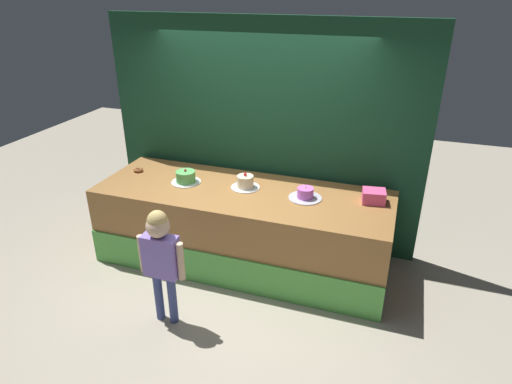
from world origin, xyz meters
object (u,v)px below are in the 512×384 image
Objects in this scene: cake_center at (245,182)px; pink_box at (374,196)px; cake_right at (305,194)px; child_figure at (161,253)px; donut at (138,170)px; cake_left at (186,177)px.

pink_box is at bearing 4.02° from cake_center.
cake_center is at bearing 176.24° from cake_right.
cake_right is (1.04, 1.26, 0.18)m from child_figure.
donut is 1.40m from cake_center.
pink_box is 2.10m from cake_left.
donut is at bearing -178.28° from pink_box.
child_figure is at bearing -129.45° from cake_right.
cake_left reaches higher than pink_box.
child_figure is 1.29m from cake_left.
cake_right reaches higher than pink_box.
pink_box is 0.72× the size of cake_center.
pink_box is (1.73, 1.40, 0.20)m from child_figure.
donut is (-2.79, -0.08, -0.05)m from pink_box.
pink_box is at bearing 11.65° from cake_right.
child_figure is at bearing -141.01° from pink_box.
donut is at bearing 178.36° from cake_right.
donut is 0.71m from cake_left.
cake_left is at bearing -175.00° from pink_box.
donut is 0.33× the size of cake_left.
child_figure is 10.52× the size of donut.
child_figure is 3.68× the size of cake_center.
cake_left is 1.05× the size of cake_center.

